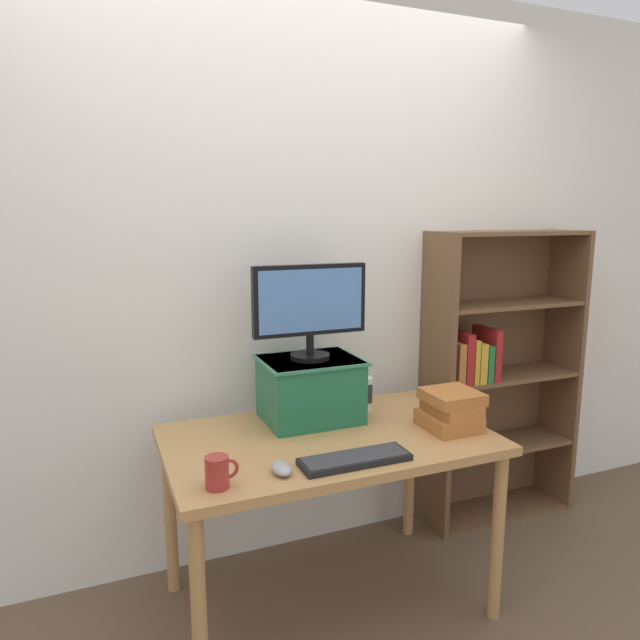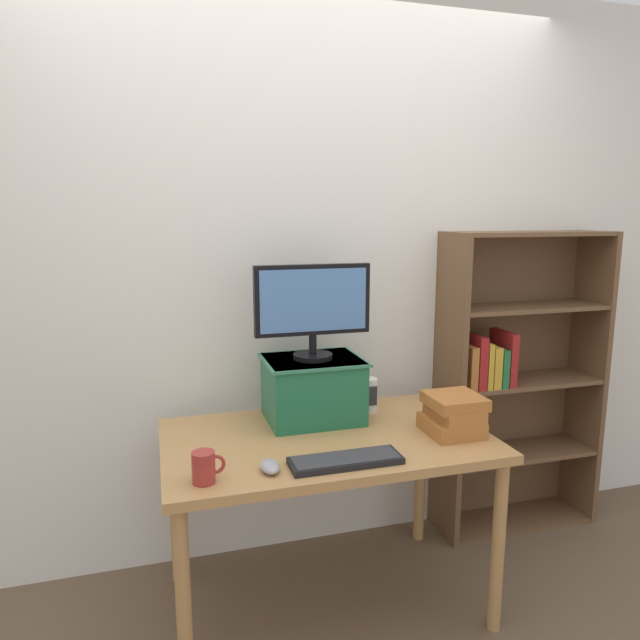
% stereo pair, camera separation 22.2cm
% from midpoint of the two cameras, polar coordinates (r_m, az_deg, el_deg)
% --- Properties ---
extents(ground_plane, '(12.00, 12.00, 0.00)m').
position_cam_midpoint_polar(ground_plane, '(2.63, -1.90, -26.39)').
color(ground_plane, brown).
extents(back_wall, '(7.00, 0.08, 2.60)m').
position_cam_midpoint_polar(back_wall, '(2.61, -6.02, 4.28)').
color(back_wall, silver).
rests_on(back_wall, ground_plane).
extents(desk, '(1.26, 0.75, 0.73)m').
position_cam_midpoint_polar(desk, '(2.30, -2.00, -13.35)').
color(desk, '#B7844C').
rests_on(desk, ground_plane).
extents(bookshelf_unit, '(0.83, 0.28, 1.50)m').
position_cam_midpoint_polar(bookshelf_unit, '(3.07, 15.01, -5.19)').
color(bookshelf_unit, brown).
rests_on(bookshelf_unit, ground_plane).
extents(riser_box, '(0.41, 0.33, 0.26)m').
position_cam_midpoint_polar(riser_box, '(2.40, -3.73, -6.83)').
color(riser_box, '#1E6642').
rests_on(riser_box, desk).
extents(computer_monitor, '(0.48, 0.16, 0.39)m').
position_cam_midpoint_polar(computer_monitor, '(2.32, -3.82, 1.42)').
color(computer_monitor, black).
rests_on(computer_monitor, riser_box).
extents(keyboard, '(0.39, 0.13, 0.02)m').
position_cam_midpoint_polar(keyboard, '(2.04, 0.32, -13.80)').
color(keyboard, black).
rests_on(keyboard, desk).
extents(computer_mouse, '(0.06, 0.10, 0.04)m').
position_cam_midpoint_polar(computer_mouse, '(1.97, -7.18, -14.59)').
color(computer_mouse, '#99999E').
rests_on(computer_mouse, desk).
extents(book_stack, '(0.21, 0.22, 0.16)m').
position_cam_midpoint_polar(book_stack, '(2.35, 10.29, -8.89)').
color(book_stack, '#AD662D').
rests_on(book_stack, desk).
extents(coffee_mug, '(0.11, 0.08, 0.10)m').
position_cam_midpoint_polar(coffee_mug, '(1.90, -13.59, -14.63)').
color(coffee_mug, '#9E2D28').
rests_on(coffee_mug, desk).
extents(desk_speaker, '(0.08, 0.08, 0.15)m').
position_cam_midpoint_polar(desk_speaker, '(2.53, 1.82, -7.40)').
color(desk_speaker, silver).
rests_on(desk_speaker, desk).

